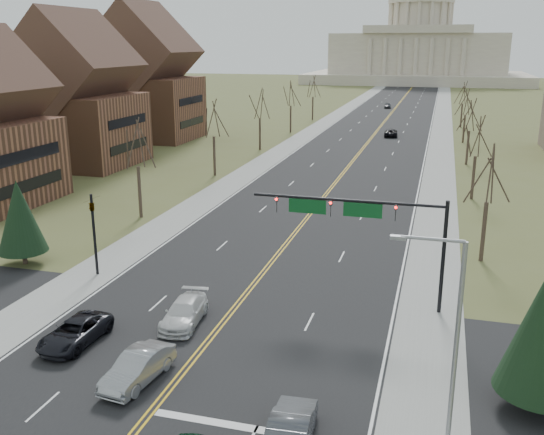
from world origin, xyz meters
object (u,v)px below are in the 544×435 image
Objects in this scene: signal_left at (93,225)px; street_light at (450,332)px; car_far_nb at (391,133)px; car_sb_outer_lead at (75,332)px; car_sb_inner_second at (184,312)px; car_sb_inner_lead at (138,368)px; signal_mast at (362,218)px; car_far_sb at (388,105)px; car_nb_outer_lead at (291,429)px.

street_light is (24.24, -13.50, 1.51)m from signal_left.
car_sb_outer_lead is at bearing 78.89° from car_far_nb.
car_far_nb is (5.32, 80.03, -0.02)m from car_sb_inner_second.
signal_left is at bearing 117.23° from car_sb_outer_lead.
car_far_nb is (-9.59, 87.81, -4.52)m from street_light.
car_far_nb is at bearing 85.46° from car_sb_outer_lead.
car_sb_inner_lead is at bearing -24.35° from car_sb_outer_lead.
signal_mast is 124.61m from car_far_sb.
car_sb_outer_lead is (-5.25, 2.64, -0.08)m from car_sb_inner_lead.
signal_left is 75.80m from car_far_nb.
signal_mast is 2.60× the size of car_sb_inner_lead.
street_light is 1.95× the size of car_sb_inner_lead.
car_sb_outer_lead is 1.19× the size of car_far_sb.
car_far_nb is 50.11m from car_far_sb.
car_sb_inner_second is (-8.88, 9.42, -0.08)m from car_nb_outer_lead.
signal_mast is 18.12m from car_sb_outer_lead.
car_far_sb is at bearing 85.60° from signal_left.
signal_mast is 16.18m from car_sb_inner_lead.
street_light is 15.20m from car_sb_inner_lead.
car_nb_outer_lead is at bearing -11.22° from car_sb_inner_lead.
street_light reaches higher than car_sb_inner_lead.
car_sb_inner_lead is at bearing 175.45° from street_light.
car_nb_outer_lead reaches higher than car_sb_inner_second.
street_light is at bearing -168.66° from car_nb_outer_lead.
signal_left reaches higher than car_sb_inner_second.
car_sb_outer_lead is (-13.72, 5.44, -0.11)m from car_nb_outer_lead.
signal_mast is 2.46× the size of car_sb_outer_lead.
car_sb_outer_lead is 6.26m from car_sb_inner_second.
car_sb_inner_second is (-9.61, -5.73, -5.04)m from signal_mast.
car_sb_inner_lead is 1.12× the size of car_far_sb.
signal_mast reaches higher than car_sb_inner_second.
street_light reaches higher than car_sb_inner_second.
car_sb_inner_lead is (9.75, -12.35, -2.94)m from signal_left.
car_sb_inner_lead is (-14.49, 1.15, -4.45)m from street_light.
car_nb_outer_lead is 0.98× the size of car_sb_inner_second.
car_nb_outer_lead is at bearing -19.28° from car_sb_outer_lead.
car_nb_outer_lead is 14.76m from car_sb_outer_lead.
car_nb_outer_lead reaches higher than car_far_nb.
car_sb_inner_lead is at bearing -22.26° from car_nb_outer_lead.
car_sb_inner_lead is 0.94× the size of car_far_nb.
car_nb_outer_lead is 1.16× the size of car_far_sb.
signal_left reaches higher than car_sb_inner_lead.
car_far_sb is (9.55, 124.16, -3.00)m from signal_left.
street_light is at bearing -33.31° from car_sb_inner_second.
car_sb_inner_lead reaches higher than car_far_nb.
car_far_sb is at bearing 90.19° from car_sb_outer_lead.
car_far_sb is (5.05, 133.86, 0.02)m from car_sb_outer_lead.
car_nb_outer_lead is at bearing -52.44° from car_sb_inner_second.
car_sb_inner_second is 0.99× the size of car_far_nb.
signal_mast is at bearing -96.71° from car_nb_outer_lead.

